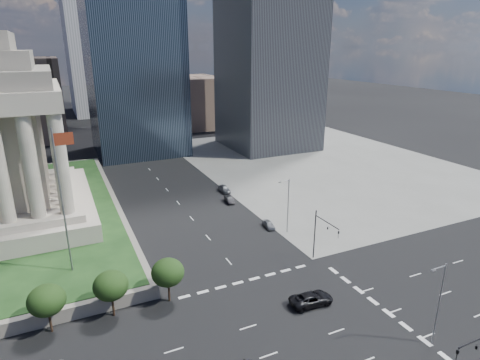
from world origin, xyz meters
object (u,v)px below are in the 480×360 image
parked_sedan_mid (229,200)px  parked_sedan_far (224,189)px  street_lamp_north (287,203)px  street_lamp_south (439,300)px  parked_sedan_near (269,224)px  flagpole (62,194)px  pickup_truck (311,299)px  traffic_signal_ne (322,232)px

parked_sedan_mid → parked_sedan_far: bearing=82.8°
street_lamp_north → parked_sedan_mid: street_lamp_north is taller
street_lamp_south → parked_sedan_near: 34.53m
flagpole → parked_sedan_mid: 38.83m
street_lamp_south → street_lamp_north: (0.00, 31.00, 0.00)m
flagpole → street_lamp_north: flagpole is taller
street_lamp_south → street_lamp_north: size_ratio=1.00×
parked_sedan_mid → parked_sedan_far: (1.61, 6.52, 0.13)m
street_lamp_north → pickup_truck: (-8.02, -19.41, -4.87)m
pickup_truck → parked_sedan_near: bearing=-11.2°
street_lamp_south → parked_sedan_near: street_lamp_south is taller
flagpole → traffic_signal_ne: flagpole is taller
street_lamp_south → street_lamp_north: 31.00m
parked_sedan_near → parked_sedan_far: (0.00, 20.98, 0.14)m
traffic_signal_ne → street_lamp_north: 11.34m
street_lamp_north → parked_sedan_near: 6.21m
parked_sedan_mid → parked_sedan_far: size_ratio=0.86×
traffic_signal_ne → pickup_truck: size_ratio=1.40×
traffic_signal_ne → flagpole: bearing=163.3°
traffic_signal_ne → street_lamp_north: bearing=85.8°
parked_sedan_near → parked_sedan_far: bearing=96.8°
street_lamp_south → parked_sedan_far: (-1.83, 55.09, -4.91)m
parked_sedan_mid → parked_sedan_far: 6.71m
flagpole → street_lamp_south: size_ratio=2.00×
street_lamp_north → street_lamp_south: bearing=-90.0°
pickup_truck → parked_sedan_mid: bearing=-2.9°
traffic_signal_ne → pickup_truck: 11.71m
pickup_truck → parked_sedan_near: size_ratio=1.59×
flagpole → street_lamp_south: (35.16, -30.00, -7.45)m
traffic_signal_ne → parked_sedan_far: (-1.00, 35.40, -4.50)m
flagpole → parked_sedan_mid: (31.72, 18.58, -12.49)m
parked_sedan_mid → street_lamp_north: bearing=-72.3°
traffic_signal_ne → parked_sedan_near: 15.18m
street_lamp_south → pickup_truck: bearing=124.7°
flagpole → street_lamp_north: 35.95m
traffic_signal_ne → parked_sedan_near: bearing=94.0°
parked_sedan_mid → street_lamp_south: bearing=-79.3°
pickup_truck → traffic_signal_ne: bearing=-37.4°
street_lamp_north → parked_sedan_mid: size_ratio=2.63×
street_lamp_north → parked_sedan_far: street_lamp_north is taller
street_lamp_north → flagpole: bearing=-178.4°
flagpole → parked_sedan_near: (33.33, 4.11, -12.50)m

